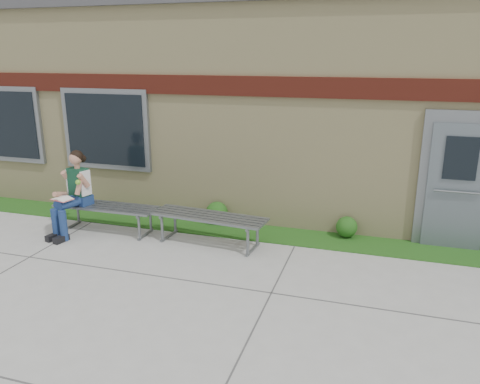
% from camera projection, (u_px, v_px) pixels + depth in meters
% --- Properties ---
extents(ground, '(80.00, 80.00, 0.00)m').
position_uv_depth(ground, '(190.00, 300.00, 6.22)').
color(ground, '#9E9E99').
rests_on(ground, ground).
extents(grass_strip, '(16.00, 0.80, 0.02)m').
position_uv_depth(grass_strip, '(245.00, 231.00, 8.60)').
color(grass_strip, '#1F4713').
rests_on(grass_strip, ground).
extents(school_building, '(16.20, 6.22, 4.20)m').
position_uv_depth(school_building, '(286.00, 100.00, 11.11)').
color(school_building, beige).
rests_on(school_building, ground).
extents(bench_left, '(1.93, 0.55, 0.50)m').
position_uv_depth(bench_left, '(106.00, 211.00, 8.52)').
color(bench_left, slate).
rests_on(bench_left, ground).
extents(bench_right, '(2.04, 0.74, 0.52)m').
position_uv_depth(bench_right, '(209.00, 222.00, 7.96)').
color(bench_right, slate).
rests_on(bench_right, ground).
extents(girl, '(0.56, 0.96, 1.51)m').
position_uv_depth(girl, '(73.00, 192.00, 8.35)').
color(girl, navy).
rests_on(girl, ground).
extents(shrub_mid, '(0.42, 0.42, 0.42)m').
position_uv_depth(shrub_mid, '(217.00, 212.00, 8.95)').
color(shrub_mid, '#1F4713').
rests_on(shrub_mid, grass_strip).
extents(shrub_east, '(0.37, 0.37, 0.37)m').
position_uv_depth(shrub_east, '(347.00, 227.00, 8.27)').
color(shrub_east, '#1F4713').
rests_on(shrub_east, grass_strip).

